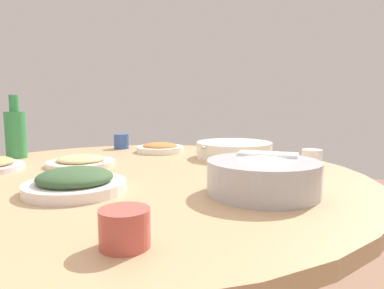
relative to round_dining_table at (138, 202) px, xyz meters
The scene contains 10 objects.
round_dining_table is the anchor object (origin of this frame).
rice_bowl 0.43m from the round_dining_table, 100.66° to the right, with size 0.27×0.27×0.09m.
soup_bowl 0.46m from the round_dining_table, 24.41° to the right, with size 0.29×0.29×0.06m.
dish_tofu_braise 0.47m from the round_dining_table, 19.73° to the left, with size 0.20×0.20×0.04m.
dish_greens 0.27m from the round_dining_table, behind, with size 0.25×0.25×0.06m.
dish_noodles 0.27m from the round_dining_table, 80.72° to the left, with size 0.23×0.23×0.04m.
green_bottle 0.62m from the round_dining_table, 83.00° to the left, with size 0.08×0.08×0.24m.
tea_cup_near 0.61m from the round_dining_table, 51.91° to the right, with size 0.07×0.07×0.05m, color white.
tea_cup_far 0.55m from the round_dining_table, 149.90° to the right, with size 0.08×0.08×0.06m, color #C05046.
tea_cup_side 0.59m from the round_dining_table, 39.22° to the left, with size 0.07×0.07×0.07m, color #35579A.
Camera 1 is at (-0.89, -0.57, 1.00)m, focal length 32.84 mm.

